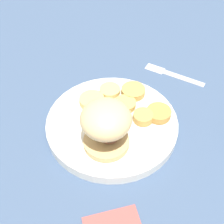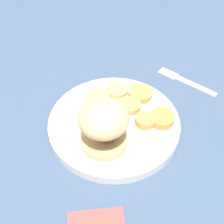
# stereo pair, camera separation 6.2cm
# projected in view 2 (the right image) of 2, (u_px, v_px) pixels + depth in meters

# --- Properties ---
(ground_plane) EXTENTS (4.00, 4.00, 0.00)m
(ground_plane) POSITION_uv_depth(u_px,v_px,m) (112.00, 128.00, 0.66)
(ground_plane) COLOR #3D5170
(dinner_plate) EXTENTS (0.27, 0.27, 0.02)m
(dinner_plate) POSITION_uv_depth(u_px,v_px,m) (112.00, 124.00, 0.65)
(dinner_plate) COLOR white
(dinner_plate) RESTS_ON ground_plane
(sandwich) EXTENTS (0.09, 0.09, 0.10)m
(sandwich) POSITION_uv_depth(u_px,v_px,m) (102.00, 124.00, 0.56)
(sandwich) COLOR tan
(sandwich) RESTS_ON dinner_plate
(potato_round_0) EXTENTS (0.05, 0.05, 0.01)m
(potato_round_0) POSITION_uv_depth(u_px,v_px,m) (128.00, 105.00, 0.66)
(potato_round_0) COLOR tan
(potato_round_0) RESTS_ON dinner_plate
(potato_round_1) EXTENTS (0.05, 0.05, 0.01)m
(potato_round_1) POSITION_uv_depth(u_px,v_px,m) (139.00, 93.00, 0.69)
(potato_round_1) COLOR tan
(potato_round_1) RESTS_ON dinner_plate
(potato_round_2) EXTENTS (0.05, 0.05, 0.01)m
(potato_round_2) POSITION_uv_depth(u_px,v_px,m) (116.00, 90.00, 0.70)
(potato_round_2) COLOR #DBB766
(potato_round_2) RESTS_ON dinner_plate
(potato_round_3) EXTENTS (0.05, 0.05, 0.01)m
(potato_round_3) POSITION_uv_depth(u_px,v_px,m) (160.00, 119.00, 0.63)
(potato_round_3) COLOR #BC8942
(potato_round_3) RESTS_ON dinner_plate
(potato_round_4) EXTENTS (0.04, 0.04, 0.02)m
(potato_round_4) POSITION_uv_depth(u_px,v_px,m) (143.00, 120.00, 0.63)
(potato_round_4) COLOR tan
(potato_round_4) RESTS_ON dinner_plate
(potato_round_5) EXTENTS (0.05, 0.05, 0.01)m
(potato_round_5) POSITION_uv_depth(u_px,v_px,m) (96.00, 98.00, 0.68)
(potato_round_5) COLOR #DBB766
(potato_round_5) RESTS_ON dinner_plate
(fork) EXTENTS (0.13, 0.11, 0.00)m
(fork) POSITION_uv_depth(u_px,v_px,m) (184.00, 81.00, 0.76)
(fork) COLOR silver
(fork) RESTS_ON ground_plane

